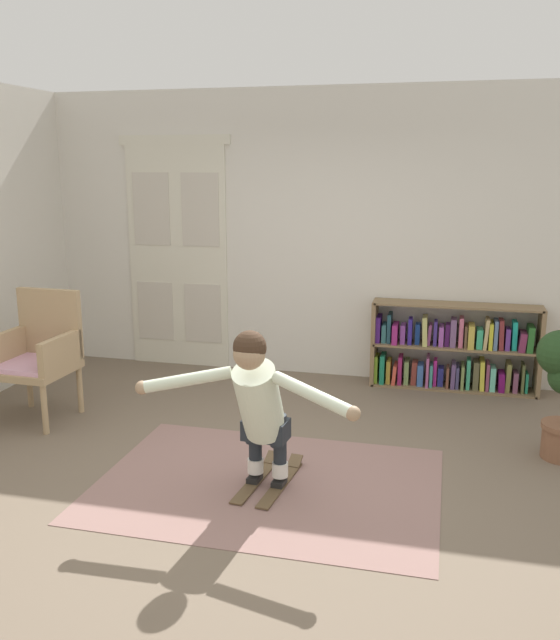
{
  "coord_description": "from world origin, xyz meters",
  "views": [
    {
      "loc": [
        1.19,
        -4.18,
        2.15
      ],
      "look_at": [
        0.04,
        0.46,
        1.05
      ],
      "focal_mm": 37.98,
      "sensor_mm": 36.0,
      "label": 1
    }
  ],
  "objects": [
    {
      "name": "ground_plane",
      "position": [
        0.0,
        0.0,
        0.0
      ],
      "size": [
        7.2,
        7.2,
        0.0
      ],
      "primitive_type": "plane",
      "color": "#6B5C4B"
    },
    {
      "name": "person_skier",
      "position": [
        0.06,
        -0.21,
        0.68
      ],
      "size": [
        1.47,
        0.66,
        1.09
      ],
      "color": "white",
      "rests_on": "skis_pair"
    },
    {
      "name": "bookshelf",
      "position": [
        1.3,
        2.39,
        0.38
      ],
      "size": [
        1.6,
        0.3,
        0.85
      ],
      "color": "#7C6344",
      "rests_on": "ground"
    },
    {
      "name": "back_wall",
      "position": [
        0.0,
        2.6,
        1.45
      ],
      "size": [
        6.0,
        0.1,
        2.9
      ],
      "primitive_type": "cube",
      "color": "silver",
      "rests_on": "ground"
    },
    {
      "name": "skis_pair",
      "position": [
        0.08,
        -0.01,
        0.02
      ],
      "size": [
        0.34,
        0.77,
        0.07
      ],
      "color": "brown",
      "rests_on": "rug"
    },
    {
      "name": "wicker_chair",
      "position": [
        -2.17,
        0.74,
        0.58
      ],
      "size": [
        0.62,
        0.62,
        1.1
      ],
      "color": "tan",
      "rests_on": "ground"
    },
    {
      "name": "rug",
      "position": [
        0.07,
        -0.04,
        0.0
      ],
      "size": [
        2.33,
        1.71,
        0.01
      ],
      "primitive_type": "cube",
      "color": "#8B6861",
      "rests_on": "ground"
    },
    {
      "name": "double_door",
      "position": [
        -1.61,
        2.54,
        1.23
      ],
      "size": [
        1.22,
        0.05,
        2.45
      ],
      "color": "beige",
      "rests_on": "ground"
    }
  ]
}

